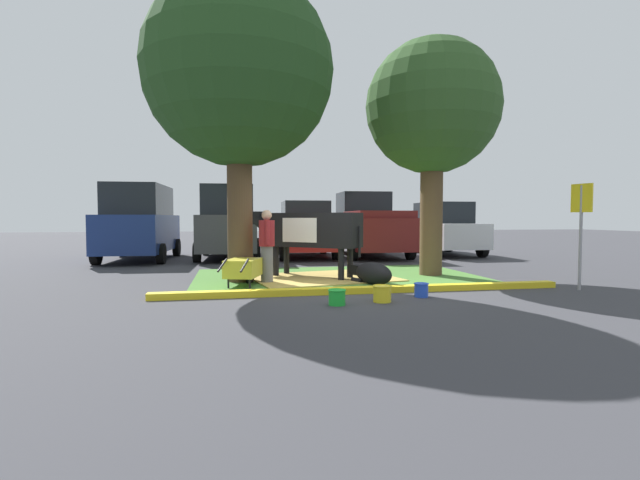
# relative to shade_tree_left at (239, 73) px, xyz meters

# --- Properties ---
(ground_plane) EXTENTS (80.00, 80.00, 0.00)m
(ground_plane) POSITION_rel_shade_tree_left_xyz_m (1.96, -1.37, -4.59)
(ground_plane) COLOR #38383D
(grass_island) EXTENTS (6.77, 4.38, 0.02)m
(grass_island) POSITION_rel_shade_tree_left_xyz_m (2.33, 0.35, -4.58)
(grass_island) COLOR #477A33
(grass_island) RESTS_ON ground
(curb_yellow) EXTENTS (7.97, 0.24, 0.12)m
(curb_yellow) POSITION_rel_shade_tree_left_xyz_m (2.33, -1.99, -4.53)
(curb_yellow) COLOR yellow
(curb_yellow) RESTS_ON ground
(hay_bedding) EXTENTS (3.60, 2.96, 0.04)m
(hay_bedding) POSITION_rel_shade_tree_left_xyz_m (1.89, 0.11, -4.57)
(hay_bedding) COLOR tan
(hay_bedding) RESTS_ON ground
(shade_tree_left) EXTENTS (4.15, 4.15, 6.71)m
(shade_tree_left) POSITION_rel_shade_tree_left_xyz_m (0.00, 0.00, 0.00)
(shade_tree_left) COLOR #4C3823
(shade_tree_left) RESTS_ON ground
(shade_tree_right) EXTENTS (3.26, 3.26, 5.78)m
(shade_tree_right) POSITION_rel_shade_tree_left_xyz_m (4.66, 0.27, -0.51)
(shade_tree_right) COLOR brown
(shade_tree_right) RESTS_ON ground
(cow_holstein) EXTENTS (2.68, 2.25, 1.59)m
(cow_holstein) POSITION_rel_shade_tree_left_xyz_m (1.60, 0.38, -3.46)
(cow_holstein) COLOR black
(cow_holstein) RESTS_ON ground
(calf_lying) EXTENTS (0.82, 1.33, 0.48)m
(calf_lying) POSITION_rel_shade_tree_left_xyz_m (2.77, -0.94, -4.35)
(calf_lying) COLOR black
(calf_lying) RESTS_ON ground
(person_handler) EXTENTS (0.34, 0.53, 1.60)m
(person_handler) POSITION_rel_shade_tree_left_xyz_m (0.56, -0.38, -3.73)
(person_handler) COLOR slate
(person_handler) RESTS_ON ground
(wheelbarrow) EXTENTS (0.93, 1.61, 0.63)m
(wheelbarrow) POSITION_rel_shade_tree_left_xyz_m (0.05, -0.77, -4.21)
(wheelbarrow) COLOR gold
(wheelbarrow) RESTS_ON ground
(parking_sign) EXTENTS (0.14, 0.44, 2.10)m
(parking_sign) POSITION_rel_shade_tree_left_xyz_m (6.58, -2.45, -3.11)
(parking_sign) COLOR #99999E
(parking_sign) RESTS_ON ground
(bucket_green) EXTENTS (0.30, 0.30, 0.26)m
(bucket_green) POSITION_rel_shade_tree_left_xyz_m (1.50, -3.05, -4.46)
(bucket_green) COLOR green
(bucket_green) RESTS_ON ground
(bucket_yellow) EXTENTS (0.33, 0.33, 0.28)m
(bucket_yellow) POSITION_rel_shade_tree_left_xyz_m (2.32, -2.93, -4.44)
(bucket_yellow) COLOR yellow
(bucket_yellow) RESTS_ON ground
(bucket_blue) EXTENTS (0.27, 0.27, 0.25)m
(bucket_blue) POSITION_rel_shade_tree_left_xyz_m (3.17, -2.60, -4.46)
(bucket_blue) COLOR blue
(bucket_blue) RESTS_ON ground
(suv_black) EXTENTS (2.28, 4.68, 2.52)m
(suv_black) POSITION_rel_shade_tree_left_xyz_m (-3.20, 6.01, -3.32)
(suv_black) COLOR navy
(suv_black) RESTS_ON ground
(suv_dark_grey) EXTENTS (2.28, 4.68, 2.52)m
(suv_dark_grey) POSITION_rel_shade_tree_left_xyz_m (-0.25, 6.22, -3.32)
(suv_dark_grey) COLOR #3D3D42
(suv_dark_grey) RESTS_ON ground
(sedan_red) EXTENTS (2.17, 4.47, 2.02)m
(sedan_red) POSITION_rel_shade_tree_left_xyz_m (2.46, 6.21, -3.61)
(sedan_red) COLOR red
(sedan_red) RESTS_ON ground
(pickup_truck_maroon) EXTENTS (2.40, 5.48, 2.42)m
(pickup_truck_maroon) POSITION_rel_shade_tree_left_xyz_m (4.89, 6.27, -3.48)
(pickup_truck_maroon) COLOR maroon
(pickup_truck_maroon) RESTS_ON ground
(sedan_blue) EXTENTS (2.17, 4.47, 2.02)m
(sedan_blue) POSITION_rel_shade_tree_left_xyz_m (7.88, 6.24, -3.61)
(sedan_blue) COLOR silver
(sedan_blue) RESTS_ON ground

